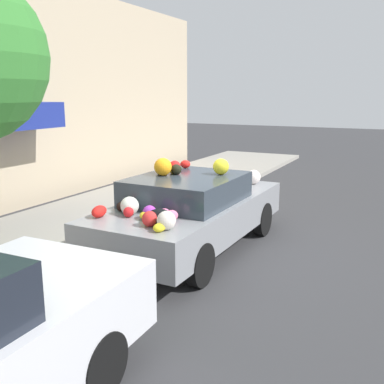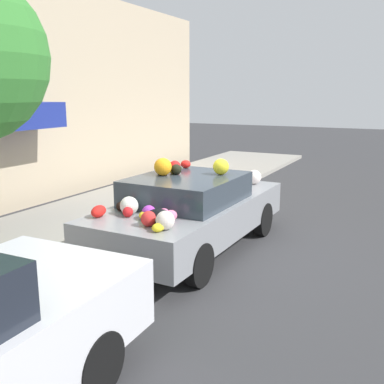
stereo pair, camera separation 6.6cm
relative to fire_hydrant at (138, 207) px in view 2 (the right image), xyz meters
name	(u,v)px [view 2 (the right image)]	position (x,y,z in m)	size (l,w,h in m)	color
ground_plane	(195,249)	(-0.51, -1.50, -0.47)	(60.00, 60.00, 0.00)	#38383A
sidewalk_curb	(74,225)	(-0.51, 1.20, -0.41)	(24.00, 3.20, 0.12)	#9E998E
fire_hydrant	(138,207)	(0.00, 0.00, 0.00)	(0.20, 0.20, 0.70)	gold
art_car	(191,210)	(-0.56, -1.45, 0.25)	(4.25, 1.87, 1.60)	gray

